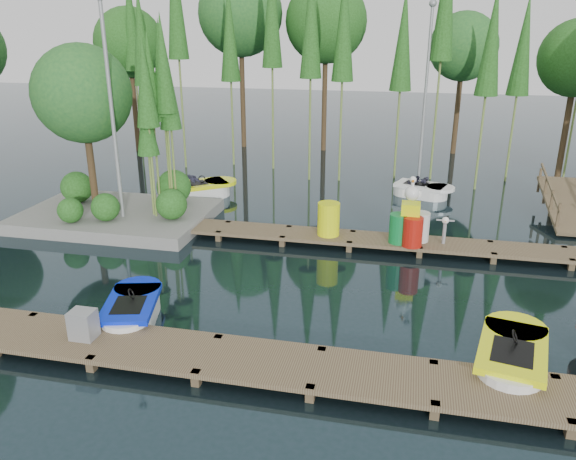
% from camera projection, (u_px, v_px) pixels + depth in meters
% --- Properties ---
extents(ground_plane, '(90.00, 90.00, 0.00)m').
position_uv_depth(ground_plane, '(266.00, 273.00, 15.15)').
color(ground_plane, '#1B2C33').
extents(near_dock, '(18.00, 1.50, 0.50)m').
position_uv_depth(near_dock, '(208.00, 356.00, 10.94)').
color(near_dock, brown).
rests_on(near_dock, ground).
extents(far_dock, '(15.00, 1.20, 0.50)m').
position_uv_depth(far_dock, '(318.00, 236.00, 17.16)').
color(far_dock, brown).
rests_on(far_dock, ground).
extents(island, '(6.20, 4.20, 6.75)m').
position_uv_depth(island, '(104.00, 126.00, 18.35)').
color(island, gray).
rests_on(island, ground).
extents(tree_screen, '(34.42, 18.53, 10.31)m').
position_uv_depth(tree_screen, '(281.00, 30.00, 23.17)').
color(tree_screen, '#422F1C').
rests_on(tree_screen, ground).
extents(lamp_island, '(0.30, 0.30, 7.25)m').
position_uv_depth(lamp_island, '(110.00, 96.00, 17.09)').
color(lamp_island, gray).
rests_on(lamp_island, ground).
extents(lamp_rear, '(0.30, 0.30, 7.25)m').
position_uv_depth(lamp_rear, '(427.00, 78.00, 22.95)').
color(lamp_rear, gray).
rests_on(lamp_rear, ground).
extents(ramp, '(1.50, 3.94, 1.49)m').
position_uv_depth(ramp, '(570.00, 203.00, 19.08)').
color(ramp, brown).
rests_on(ramp, ground).
extents(boat_blue, '(1.67, 2.61, 0.81)m').
position_uv_depth(boat_blue, '(132.00, 311.00, 12.65)').
color(boat_blue, white).
rests_on(boat_blue, ground).
extents(boat_yellow_near, '(1.72, 2.86, 0.90)m').
position_uv_depth(boat_yellow_near, '(511.00, 359.00, 10.80)').
color(boat_yellow_near, white).
rests_on(boat_yellow_near, ground).
extents(boat_yellow_far, '(2.93, 2.68, 1.38)m').
position_uv_depth(boat_yellow_far, '(200.00, 190.00, 21.72)').
color(boat_yellow_far, white).
rests_on(boat_yellow_far, ground).
extents(boat_white_far, '(2.60, 1.76, 1.13)m').
position_uv_depth(boat_white_far, '(421.00, 190.00, 21.82)').
color(boat_white_far, white).
rests_on(boat_white_far, ground).
extents(utility_cabinet, '(0.49, 0.42, 0.60)m').
position_uv_depth(utility_cabinet, '(83.00, 324.00, 11.35)').
color(utility_cabinet, gray).
rests_on(utility_cabinet, near_dock).
extents(yellow_barrel, '(0.67, 0.67, 1.01)m').
position_uv_depth(yellow_barrel, '(329.00, 219.00, 16.90)').
color(yellow_barrel, '#EBFA0D').
rests_on(yellow_barrel, far_dock).
extents(drum_cluster, '(1.15, 1.06, 1.99)m').
position_uv_depth(drum_cluster, '(411.00, 224.00, 16.24)').
color(drum_cluster, '#0D7932').
rests_on(drum_cluster, far_dock).
extents(seagull_post, '(0.51, 0.28, 0.82)m').
position_uv_depth(seagull_post, '(445.00, 226.00, 16.19)').
color(seagull_post, gray).
rests_on(seagull_post, far_dock).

